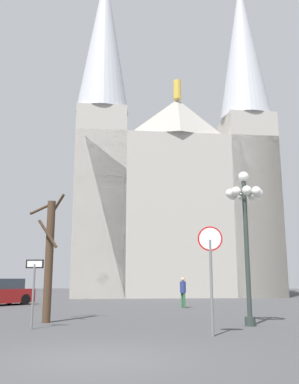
% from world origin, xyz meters
% --- Properties ---
extents(ground_plane, '(120.00, 120.00, 0.00)m').
position_xyz_m(ground_plane, '(0.00, 0.00, 0.00)').
color(ground_plane, '#424244').
extents(cathedral, '(19.53, 15.28, 32.09)m').
position_xyz_m(cathedral, '(2.20, 31.04, 9.78)').
color(cathedral, '#ADA89E').
rests_on(cathedral, ground).
extents(stop_sign, '(0.71, 0.17, 3.04)m').
position_xyz_m(stop_sign, '(2.76, 3.45, 2.09)').
color(stop_sign, slate).
rests_on(stop_sign, ground).
extents(one_way_arrow_sign, '(0.58, 0.07, 2.16)m').
position_xyz_m(one_way_arrow_sign, '(-2.75, 4.95, 1.38)').
color(one_way_arrow_sign, slate).
rests_on(one_way_arrow_sign, ground).
extents(street_lamp, '(1.32, 1.32, 5.33)m').
position_xyz_m(street_lamp, '(4.32, 6.07, 3.77)').
color(street_lamp, '#2D3833').
rests_on(street_lamp, ground).
extents(bare_tree, '(1.32, 1.21, 4.76)m').
position_xyz_m(bare_tree, '(-2.84, 6.94, 2.36)').
color(bare_tree, '#473323').
rests_on(bare_tree, ground).
extents(pedestrian_walking, '(0.32, 0.32, 1.62)m').
position_xyz_m(pedestrian_walking, '(2.48, 14.79, 0.98)').
color(pedestrian_walking, '#33663F').
rests_on(pedestrian_walking, ground).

